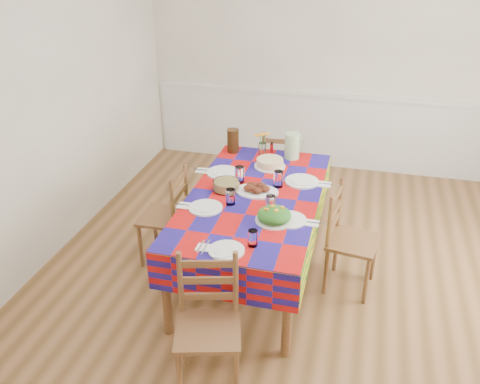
# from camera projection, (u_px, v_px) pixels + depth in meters

# --- Properties ---
(room) EXTENTS (4.58, 5.08, 2.78)m
(room) POSITION_uv_depth(u_px,v_px,m) (314.00, 134.00, 3.56)
(room) COLOR brown
(room) RESTS_ON ground
(wainscot) EXTENTS (4.41, 0.06, 0.92)m
(wainscot) POSITION_uv_depth(u_px,v_px,m) (335.00, 129.00, 6.09)
(wainscot) COLOR white
(wainscot) RESTS_ON room
(dining_table) EXTENTS (1.03, 1.91, 0.74)m
(dining_table) POSITION_uv_depth(u_px,v_px,m) (254.00, 204.00, 4.08)
(dining_table) COLOR brown
(dining_table) RESTS_ON room
(setting_near_head) EXTENTS (0.39, 0.26, 0.12)m
(setting_near_head) POSITION_uv_depth(u_px,v_px,m) (235.00, 246.00, 3.35)
(setting_near_head) COLOR white
(setting_near_head) RESTS_ON dining_table
(setting_left_near) EXTENTS (0.48, 0.28, 0.13)m
(setting_left_near) POSITION_uv_depth(u_px,v_px,m) (214.00, 204.00, 3.86)
(setting_left_near) COLOR white
(setting_left_near) RESTS_ON dining_table
(setting_left_far) EXTENTS (0.52, 0.31, 0.14)m
(setting_left_far) POSITION_uv_depth(u_px,v_px,m) (228.00, 173.00, 4.33)
(setting_left_far) COLOR white
(setting_left_far) RESTS_ON dining_table
(setting_right_near) EXTENTS (0.48, 0.28, 0.12)m
(setting_right_near) POSITION_uv_depth(u_px,v_px,m) (283.00, 214.00, 3.72)
(setting_right_near) COLOR white
(setting_right_near) RESTS_ON dining_table
(setting_right_far) EXTENTS (0.53, 0.31, 0.14)m
(setting_right_far) POSITION_uv_depth(u_px,v_px,m) (294.00, 180.00, 4.20)
(setting_right_far) COLOR white
(setting_right_far) RESTS_ON dining_table
(meat_platter) EXTENTS (0.35, 0.25, 0.07)m
(meat_platter) POSITION_uv_depth(u_px,v_px,m) (257.00, 189.00, 4.07)
(meat_platter) COLOR white
(meat_platter) RESTS_ON dining_table
(salad_platter) EXTENTS (0.28, 0.28, 0.12)m
(salad_platter) POSITION_uv_depth(u_px,v_px,m) (274.00, 216.00, 3.66)
(salad_platter) COLOR white
(salad_platter) RESTS_ON dining_table
(pasta_bowl) EXTENTS (0.22, 0.22, 0.08)m
(pasta_bowl) POSITION_uv_depth(u_px,v_px,m) (226.00, 185.00, 4.10)
(pasta_bowl) COLOR white
(pasta_bowl) RESTS_ON dining_table
(cake) EXTENTS (0.28, 0.28, 0.08)m
(cake) POSITION_uv_depth(u_px,v_px,m) (270.00, 163.00, 4.50)
(cake) COLOR white
(cake) RESTS_ON dining_table
(serving_utensils) EXTENTS (0.15, 0.33, 0.01)m
(serving_utensils) POSITION_uv_depth(u_px,v_px,m) (271.00, 201.00, 3.94)
(serving_utensils) COLOR black
(serving_utensils) RESTS_ON dining_table
(flower_vase) EXTENTS (0.15, 0.12, 0.23)m
(flower_vase) POSITION_uv_depth(u_px,v_px,m) (262.00, 146.00, 4.70)
(flower_vase) COLOR white
(flower_vase) RESTS_ON dining_table
(hot_sauce) EXTENTS (0.03, 0.03, 0.13)m
(hot_sauce) POSITION_uv_depth(u_px,v_px,m) (272.00, 149.00, 4.72)
(hot_sauce) COLOR red
(hot_sauce) RESTS_ON dining_table
(green_pitcher) EXTENTS (0.14, 0.14, 0.24)m
(green_pitcher) POSITION_uv_depth(u_px,v_px,m) (292.00, 146.00, 4.64)
(green_pitcher) COLOR #ACD395
(green_pitcher) RESTS_ON dining_table
(tea_pitcher) EXTENTS (0.11, 0.11, 0.22)m
(tea_pitcher) POSITION_uv_depth(u_px,v_px,m) (233.00, 141.00, 4.77)
(tea_pitcher) COLOR #311D0B
(tea_pitcher) RESTS_ON dining_table
(name_card) EXTENTS (0.08, 0.03, 0.02)m
(name_card) POSITION_uv_depth(u_px,v_px,m) (220.00, 258.00, 3.26)
(name_card) COLOR white
(name_card) RESTS_ON dining_table
(chair_near) EXTENTS (0.49, 0.47, 0.91)m
(chair_near) POSITION_uv_depth(u_px,v_px,m) (208.00, 326.00, 3.14)
(chair_near) COLOR brown
(chair_near) RESTS_ON room
(chair_far) EXTENTS (0.41, 0.40, 0.87)m
(chair_far) POSITION_uv_depth(u_px,v_px,m) (281.00, 169.00, 5.22)
(chair_far) COLOR brown
(chair_far) RESTS_ON room
(chair_left) EXTENTS (0.37, 0.39, 0.87)m
(chair_left) POSITION_uv_depth(u_px,v_px,m) (167.00, 217.00, 4.35)
(chair_left) COLOR brown
(chair_left) RESTS_ON room
(chair_right) EXTENTS (0.43, 0.44, 0.89)m
(chair_right) POSITION_uv_depth(u_px,v_px,m) (348.00, 240.00, 4.02)
(chair_right) COLOR brown
(chair_right) RESTS_ON room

